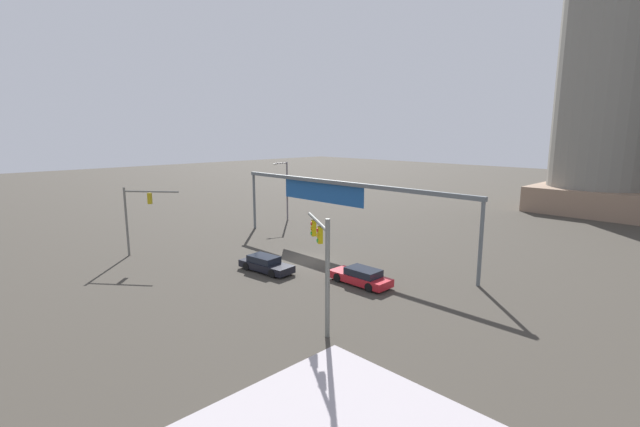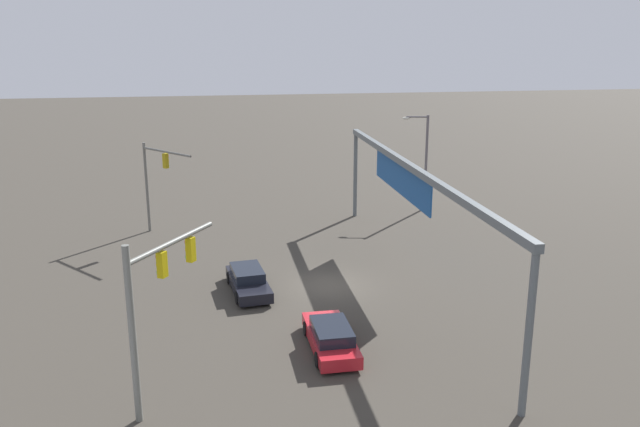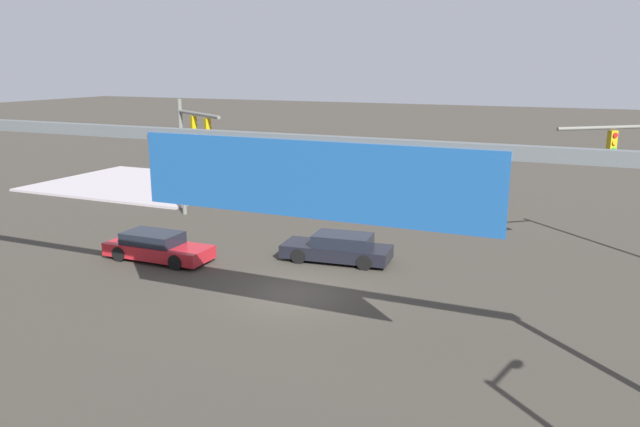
# 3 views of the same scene
# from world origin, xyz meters

# --- Properties ---
(ground_plane) EXTENTS (226.89, 226.89, 0.00)m
(ground_plane) POSITION_xyz_m (0.00, 0.00, 0.00)
(ground_plane) COLOR #3B362F
(traffic_signal_near_corner) EXTENTS (4.47, 2.94, 6.42)m
(traffic_signal_near_corner) POSITION_xyz_m (10.29, -8.22, 4.26)
(traffic_signal_near_corner) COLOR slate
(traffic_signal_near_corner) RESTS_ON ground
(traffic_signal_opposite_side) EXTENTS (3.93, 3.24, 6.08)m
(traffic_signal_opposite_side) POSITION_xyz_m (-11.12, -9.56, 4.14)
(traffic_signal_opposite_side) COLOR slate
(traffic_signal_opposite_side) RESTS_ON ground
(streetlamp_curved_arm) EXTENTS (0.64, 2.00, 7.20)m
(streetlamp_curved_arm) POSITION_xyz_m (-14.34, 9.86, 4.18)
(streetlamp_curved_arm) COLOR slate
(streetlamp_curved_arm) RESTS_ON ground
(overhead_sign_gantry) EXTENTS (26.99, 0.43, 6.41)m
(overhead_sign_gantry) POSITION_xyz_m (-0.80, 4.46, 5.43)
(overhead_sign_gantry) COLOR slate
(overhead_sign_gantry) RESTS_ON ground
(sedan_car_approaching) EXTENTS (4.79, 2.20, 1.21)m
(sedan_car_approaching) POSITION_xyz_m (0.06, -4.34, 0.57)
(sedan_car_approaching) COLOR black
(sedan_car_approaching) RESTS_ON ground
(sedan_car_waiting_far) EXTENTS (4.74, 1.86, 1.21)m
(sedan_car_waiting_far) POSITION_xyz_m (7.26, -1.32, 0.57)
(sedan_car_waiting_far) COLOR red
(sedan_car_waiting_far) RESTS_ON ground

